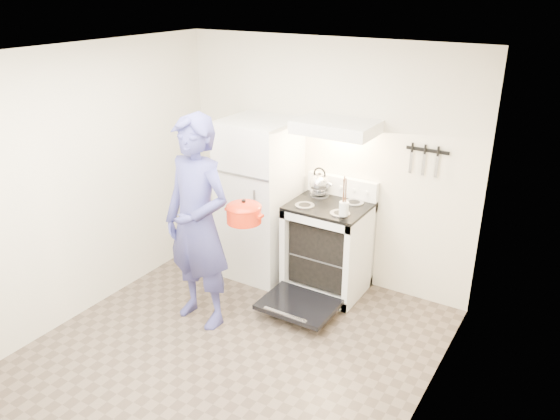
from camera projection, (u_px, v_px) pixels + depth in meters
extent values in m
plane|color=brown|center=(224.00, 357.00, 4.67)|extent=(3.60, 3.60, 0.00)
cube|color=beige|center=(325.00, 163.00, 5.60)|extent=(3.20, 0.02, 2.50)
cube|color=white|center=(259.00, 199.00, 5.76)|extent=(0.70, 0.70, 1.70)
cube|color=white|center=(328.00, 249.00, 5.54)|extent=(0.76, 0.65, 0.92)
cube|color=black|center=(329.00, 206.00, 5.36)|extent=(0.76, 0.65, 0.03)
cube|color=white|center=(342.00, 186.00, 5.54)|extent=(0.76, 0.07, 0.20)
cube|color=black|center=(298.00, 304.00, 5.20)|extent=(0.70, 0.54, 0.04)
cube|color=slate|center=(328.00, 251.00, 5.55)|extent=(0.60, 0.52, 0.01)
cube|color=white|center=(336.00, 127.00, 5.12)|extent=(0.76, 0.50, 0.12)
cube|color=black|center=(428.00, 150.00, 4.97)|extent=(0.40, 0.02, 0.03)
cylinder|color=#91704F|center=(337.00, 251.00, 5.51)|extent=(0.34, 0.34, 0.02)
cylinder|color=silver|center=(344.00, 209.00, 5.01)|extent=(0.11, 0.11, 0.13)
imported|color=navy|center=(198.00, 224.00, 4.84)|extent=(0.76, 0.54, 1.97)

